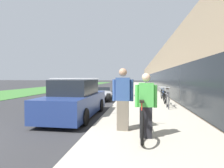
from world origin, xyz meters
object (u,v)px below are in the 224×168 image
Objects in this scene: tandem_bicycle at (141,118)px; person_rider at (146,105)px; cruiser_bike_nearest at (166,98)px; person_bystander at (123,99)px; parked_sedan_curbside at (75,100)px; vintage_roadster_curbside at (101,95)px; cruiser_bike_middle at (163,94)px; bike_rack_hoop at (168,98)px.

tandem_bicycle is 1.49× the size of person_rider.
person_rider reaches higher than cruiser_bike_nearest.
person_rider is at bearing -40.75° from person_bystander.
person_bystander is (-0.52, 0.25, 0.48)m from tandem_bicycle.
cruiser_bike_nearest is 0.41× the size of parked_sedan_curbside.
vintage_roadster_curbside is (-4.20, 2.88, -0.15)m from cruiser_bike_nearest.
parked_sedan_curbside is at bearing 137.40° from person_rider.
person_rider is at bearing -100.68° from cruiser_bike_middle.
cruiser_bike_middle is at bearing 86.50° from cruiser_bike_nearest.
person_bystander is at bearing -106.07° from cruiser_bike_middle.
bike_rack_hoop is (1.86, 3.80, -0.37)m from person_bystander.
cruiser_bike_middle is at bearing -5.87° from vintage_roadster_curbside.
cruiser_bike_middle is at bearing 73.93° from person_bystander.
parked_sedan_curbside reaches higher than vintage_roadster_curbside.
bike_rack_hoop is 0.48× the size of cruiser_bike_middle.
cruiser_bike_nearest reaches higher than cruiser_bike_middle.
person_rider is 3.79m from parked_sedan_curbside.
person_bystander is 2.09× the size of bike_rack_hoop.
bike_rack_hoop is 5.69m from vintage_roadster_curbside.
parked_sedan_curbside reaches higher than cruiser_bike_nearest.
cruiser_bike_middle is (1.58, 7.52, -0.04)m from tandem_bicycle.
person_rider reaches higher than tandem_bicycle.
tandem_bicycle is at bearing -101.86° from cruiser_bike_middle.
vintage_roadster_curbside is (-4.12, 3.92, -0.26)m from bike_rack_hoop.
person_bystander is (-0.62, 0.54, 0.08)m from person_rider.
cruiser_bike_nearest reaches higher than vintage_roadster_curbside.
parked_sedan_curbside is 1.04× the size of vintage_roadster_curbside.
tandem_bicycle reaches higher than cruiser_bike_nearest.
person_bystander reaches higher than cruiser_bike_middle.
tandem_bicycle is at bearing -40.33° from parked_sedan_curbside.
cruiser_bike_nearest is (1.43, 5.08, -0.00)m from tandem_bicycle.
vintage_roadster_curbside is at bearing 145.55° from cruiser_bike_nearest.
tandem_bicycle is 7.68m from cruiser_bike_middle.
cruiser_bike_nearest is at bearing 74.29° from tandem_bicycle.
person_bystander is at bearing 154.20° from tandem_bicycle.
bike_rack_hoop is 4.40m from parked_sedan_curbside.
cruiser_bike_middle is 6.76m from parked_sedan_curbside.
parked_sedan_curbside reaches higher than cruiser_bike_middle.
bike_rack_hoop is at bearing 23.78° from parked_sedan_curbside.
person_bystander reaches higher than cruiser_bike_nearest.
bike_rack_hoop is 0.21× the size of vintage_roadster_curbside.
person_rider is at bearing -42.60° from parked_sedan_curbside.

